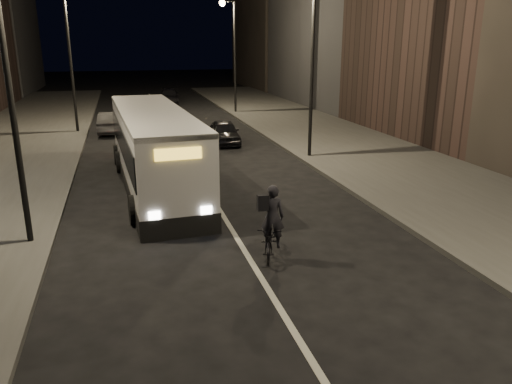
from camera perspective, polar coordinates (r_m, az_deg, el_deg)
ground at (r=11.64m, az=1.24°, el=-10.83°), size 180.00×180.00×0.00m
sidewalk_right at (r=27.00m, az=10.36°, el=5.23°), size 7.00×70.00×0.16m
streetlight_right_mid at (r=23.38m, az=5.88°, el=16.69°), size 1.20×0.44×8.12m
streetlight_right_far at (r=38.77m, az=-2.85°, el=16.80°), size 1.20×0.44×8.12m
streetlight_left_near at (r=14.10m, az=-25.87°, el=15.07°), size 1.20×0.44×8.12m
streetlight_left_far at (r=31.98m, az=-20.14°, el=15.82°), size 1.20×0.44×8.12m
city_bus at (r=19.24m, az=-11.60°, el=5.17°), size 3.10×11.14×2.97m
cyclist_on_bicycle at (r=12.90m, az=1.67°, el=-4.70°), size 1.12×1.84×2.00m
car_near at (r=27.53m, az=-3.64°, el=6.85°), size 1.75×3.77×1.25m
car_mid at (r=31.96m, az=-16.15°, el=7.66°), size 1.70×4.04×1.30m
car_far at (r=46.09m, az=-9.91°, el=10.69°), size 2.28×4.50×1.25m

